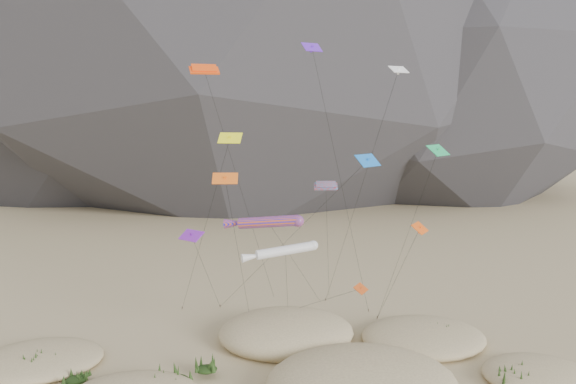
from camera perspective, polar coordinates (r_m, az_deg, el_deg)
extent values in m
ellipsoid|color=#2B2B30|center=(164.43, -19.23, 15.49)|extent=(136.20, 127.83, 116.00)
ellipsoid|color=black|center=(161.28, 15.43, 13.65)|extent=(130.55, 126.41, 100.00)
ellipsoid|color=#CCB789|center=(48.42, 7.51, -18.69)|extent=(15.73, 13.37, 3.81)
ellipsoid|color=#CCB789|center=(54.59, 23.96, -16.61)|extent=(9.31, 7.91, 1.89)
ellipsoid|color=#CCB789|center=(57.55, -0.18, -14.07)|extent=(13.52, 11.49, 3.63)
ellipsoid|color=#CCB789|center=(58.87, 13.57, -14.11)|extent=(12.37, 10.51, 2.27)
ellipsoid|color=#CCB789|center=(57.48, -23.82, -15.32)|extent=(11.02, 9.37, 1.78)
ellipsoid|color=black|center=(49.32, -11.58, -18.34)|extent=(2.68, 2.30, 0.81)
ellipsoid|color=black|center=(51.06, -8.29, -17.39)|extent=(1.88, 1.61, 0.56)
ellipsoid|color=black|center=(48.57, 4.67, -18.24)|extent=(3.88, 3.32, 1.17)
ellipsoid|color=black|center=(50.07, 8.82, -17.57)|extent=(2.31, 1.98, 0.69)
ellipsoid|color=black|center=(52.66, 21.92, -17.23)|extent=(2.42, 2.07, 0.73)
ellipsoid|color=black|center=(59.32, -3.07, -13.18)|extent=(2.75, 2.35, 0.83)
ellipsoid|color=black|center=(56.24, 1.48, -14.54)|extent=(2.70, 2.31, 0.81)
ellipsoid|color=black|center=(59.81, 14.83, -13.59)|extent=(2.22, 1.90, 0.66)
ellipsoid|color=black|center=(58.58, 12.78, -14.10)|extent=(2.36, 2.02, 0.71)
ellipsoid|color=black|center=(56.34, -23.78, -15.70)|extent=(2.54, 2.18, 0.76)
ellipsoid|color=black|center=(52.58, -20.72, -17.44)|extent=(1.79, 1.54, 0.54)
cylinder|color=#3F2D1E|center=(61.64, -3.77, -13.18)|extent=(0.08, 0.08, 0.30)
cylinder|color=#3F2D1E|center=(64.36, -0.89, -12.19)|extent=(0.08, 0.08, 0.30)
cylinder|color=#3F2D1E|center=(63.78, 0.63, -12.39)|extent=(0.08, 0.08, 0.30)
cylinder|color=#3F2D1E|center=(68.71, 3.84, -10.84)|extent=(0.08, 0.08, 0.30)
cylinder|color=#3F2D1E|center=(63.91, 9.05, -12.46)|extent=(0.08, 0.08, 0.30)
cylinder|color=#3F2D1E|center=(67.00, -6.92, -11.40)|extent=(0.08, 0.08, 0.30)
cylinder|color=#3F2D1E|center=(65.80, 8.17, -11.81)|extent=(0.08, 0.08, 0.30)
cylinder|color=#3F2D1E|center=(66.98, -10.71, -11.50)|extent=(0.08, 0.08, 0.30)
cylinder|color=#E65B18|center=(50.16, -2.02, -3.06)|extent=(5.52, 3.08, 1.57)
sphere|color=#E65B18|center=(49.42, 1.03, -2.97)|extent=(1.06, 1.06, 1.06)
cone|color=#E65B18|center=(51.14, -5.27, -3.18)|extent=(2.45, 1.72, 1.13)
cylinder|color=black|center=(59.29, 0.99, -7.62)|extent=(7.80, 14.70, 12.89)
cylinder|color=silver|center=(49.81, -0.26, -5.95)|extent=(5.44, 1.99, 1.22)
sphere|color=silver|center=(50.72, 2.58, -5.44)|extent=(0.90, 0.90, 0.90)
cone|color=silver|center=(48.97, -3.51, -6.55)|extent=(2.30, 1.22, 0.92)
cylinder|color=black|center=(56.37, -0.11, -9.76)|extent=(1.80, 10.44, 10.50)
cube|color=#F0430C|center=(50.63, -8.50, 12.13)|extent=(2.71, 1.48, 0.76)
cube|color=#F0430C|center=(50.64, -8.51, 12.35)|extent=(2.29, 1.18, 0.74)
cylinder|color=black|center=(59.08, -4.41, -1.07)|extent=(7.86, 15.21, 26.21)
cube|color=red|center=(53.15, 3.86, 0.56)|extent=(2.32, 1.24, 0.62)
cube|color=red|center=(53.12, 3.86, 0.77)|extent=(1.96, 1.00, 0.61)
cylinder|color=black|center=(61.71, 4.05, -5.68)|extent=(3.59, 13.94, 15.60)
cube|color=#C64612|center=(48.71, 7.41, -9.71)|extent=(1.60, 1.75, 0.57)
cube|color=#C64612|center=(48.75, 7.41, -9.88)|extent=(0.24, 0.25, 0.54)
cylinder|color=black|center=(56.40, 2.70, -11.20)|extent=(5.06, 15.21, 7.73)
cube|color=#FEFF1A|center=(48.80, -5.91, 5.48)|extent=(2.21, 1.54, 0.90)
cube|color=#FEFF1A|center=(48.81, -5.91, 5.30)|extent=(0.33, 0.38, 0.66)
cylinder|color=black|center=(57.23, -8.67, -4.40)|extent=(5.23, 14.21, 20.34)
cube|color=#5B21C5|center=(51.24, 2.45, 14.49)|extent=(2.00, 1.53, 0.82)
cube|color=#5B21C5|center=(51.23, 2.45, 14.32)|extent=(0.32, 0.36, 0.60)
cylinder|color=black|center=(56.95, 5.68, -0.37)|extent=(8.45, 8.99, 28.22)
cube|color=white|center=(52.88, 11.19, 12.12)|extent=(1.99, 1.51, 0.65)
cube|color=white|center=(52.87, 11.18, 11.96)|extent=(0.27, 0.25, 0.61)
cylinder|color=black|center=(59.49, 7.03, -0.92)|extent=(3.63, 13.51, 26.35)
cube|color=orange|center=(45.40, -6.41, 1.38)|extent=(2.16, 1.27, 0.82)
cube|color=orange|center=(45.41, -6.41, 1.19)|extent=(0.27, 0.29, 0.70)
cylinder|color=black|center=(53.09, -4.91, -7.06)|extent=(2.92, 12.08, 17.30)
cube|color=#FC540D|center=(50.99, 13.26, -3.59)|extent=(2.06, 2.20, 0.80)
cube|color=#FC540D|center=(51.02, 13.25, -3.75)|extent=(0.35, 0.35, 0.68)
cylinder|color=black|center=(57.26, 10.94, -8.57)|extent=(0.36, 10.55, 12.41)
cube|color=#1AAE60|center=(54.35, 15.01, 4.12)|extent=(2.72, 2.53, 0.97)
cube|color=#1AAE60|center=(54.36, 15.00, 3.96)|extent=(0.42, 0.42, 0.84)
cylinder|color=black|center=(58.45, 11.82, -4.90)|extent=(3.27, 7.09, 18.99)
cube|color=purple|center=(49.39, -9.79, -4.37)|extent=(2.35, 2.33, 0.74)
cube|color=purple|center=(49.43, -9.78, -4.54)|extent=(0.32, 0.32, 0.74)
cylinder|color=black|center=(58.09, -8.15, -8.47)|extent=(2.66, 14.85, 11.99)
cube|color=blue|center=(49.53, 8.11, 3.19)|extent=(2.61, 2.30, 1.03)
cube|color=blue|center=(49.54, 8.10, 3.02)|extent=(0.44, 0.45, 0.79)
cylinder|color=black|center=(57.33, -0.47, -5.30)|extent=(12.78, 15.69, 18.37)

